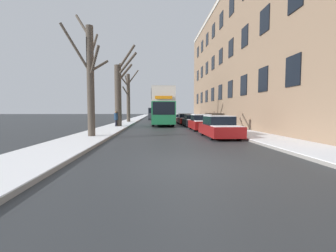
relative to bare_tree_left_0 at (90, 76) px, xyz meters
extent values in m
plane|color=#303335|center=(5.32, -7.57, -3.93)|extent=(320.00, 320.00, 0.00)
cube|color=gray|center=(-0.15, 45.43, -3.86)|extent=(2.76, 130.00, 0.13)
cube|color=white|center=(-0.15, 45.43, -3.78)|extent=(2.74, 130.00, 0.03)
cube|color=gray|center=(10.79, 45.43, -3.86)|extent=(2.76, 130.00, 0.13)
cube|color=white|center=(10.79, 45.43, -3.78)|extent=(2.74, 130.00, 0.03)
cube|color=#8C7056|center=(16.68, 12.70, 4.15)|extent=(9.00, 37.06, 16.15)
cube|color=black|center=(12.15, -1.79, 0.16)|extent=(0.08, 1.40, 1.80)
cube|color=black|center=(12.15, 1.83, 0.16)|extent=(0.08, 1.40, 1.80)
cube|color=black|center=(12.15, 5.45, 0.16)|extent=(0.08, 1.40, 1.80)
cube|color=black|center=(12.15, 9.08, 0.16)|extent=(0.08, 1.40, 1.80)
cube|color=black|center=(12.15, 12.70, 0.16)|extent=(0.08, 1.40, 1.80)
cube|color=black|center=(12.15, 16.33, 0.16)|extent=(0.08, 1.40, 1.80)
cube|color=black|center=(12.15, 19.95, 0.16)|extent=(0.08, 1.40, 1.80)
cube|color=black|center=(12.15, 23.57, 0.16)|extent=(0.08, 1.40, 1.80)
cube|color=black|center=(12.15, 27.20, 0.16)|extent=(0.08, 1.40, 1.80)
cube|color=black|center=(12.15, 1.83, 4.47)|extent=(0.08, 1.40, 1.80)
cube|color=black|center=(12.15, 5.45, 4.47)|extent=(0.08, 1.40, 1.80)
cube|color=black|center=(12.15, 9.08, 4.47)|extent=(0.08, 1.40, 1.80)
cube|color=black|center=(12.15, 12.70, 4.47)|extent=(0.08, 1.40, 1.80)
cube|color=black|center=(12.15, 16.33, 4.47)|extent=(0.08, 1.40, 1.80)
cube|color=black|center=(12.15, 19.95, 4.47)|extent=(0.08, 1.40, 1.80)
cube|color=black|center=(12.15, 23.57, 4.47)|extent=(0.08, 1.40, 1.80)
cube|color=black|center=(12.15, 27.20, 4.47)|extent=(0.08, 1.40, 1.80)
cube|color=black|center=(12.15, 9.08, 8.78)|extent=(0.08, 1.40, 1.80)
cube|color=black|center=(12.15, 12.70, 8.78)|extent=(0.08, 1.40, 1.80)
cube|color=black|center=(12.15, 16.33, 8.78)|extent=(0.08, 1.40, 1.80)
cube|color=black|center=(12.15, 19.95, 8.78)|extent=(0.08, 1.40, 1.80)
cube|color=black|center=(12.15, 23.57, 8.78)|extent=(0.08, 1.40, 1.80)
cube|color=black|center=(12.15, 27.20, 8.78)|extent=(0.08, 1.40, 1.80)
cylinder|color=#4C4238|center=(0.04, -0.06, -0.41)|extent=(0.45, 0.45, 7.03)
cylinder|color=#4C4238|center=(-0.72, -0.37, 1.61)|extent=(1.70, 0.82, 2.86)
cylinder|color=#4C4238|center=(0.45, 0.56, 0.77)|extent=(1.00, 1.39, 1.04)
cylinder|color=#4C4238|center=(-0.57, 0.61, 3.33)|extent=(1.40, 1.53, 1.95)
cylinder|color=#4C4238|center=(0.45, -0.68, 0.77)|extent=(1.03, 1.43, 1.68)
cylinder|color=#4C4238|center=(-0.01, 1.08, 2.20)|extent=(0.26, 2.39, 2.33)
cylinder|color=#4C4238|center=(0.16, 9.91, -0.60)|extent=(0.71, 0.71, 6.66)
cylinder|color=#4C4238|center=(0.13, 10.48, 1.61)|extent=(0.32, 1.37, 2.04)
cylinder|color=#4C4238|center=(1.06, 10.04, 3.54)|extent=(2.03, 0.54, 2.89)
cylinder|color=#4C4238|center=(1.20, 9.11, 2.63)|extent=(2.36, 1.89, 2.21)
cylinder|color=#4C4238|center=(0.79, 10.95, 2.11)|extent=(1.55, 2.35, 2.38)
cylinder|color=#4C4238|center=(0.17, 10.69, 1.63)|extent=(0.28, 1.78, 3.23)
cylinder|color=#4C4238|center=(0.09, 20.17, -0.22)|extent=(0.53, 0.53, 7.41)
cylinder|color=#4C4238|center=(-0.20, 19.28, 0.80)|extent=(0.79, 1.92, 1.33)
cylinder|color=#4C4238|center=(-0.19, 20.60, 2.31)|extent=(0.81, 1.10, 2.18)
cylinder|color=#4C4238|center=(-0.72, 19.17, 2.73)|extent=(1.84, 2.20, 2.40)
cylinder|color=#4C4238|center=(0.86, 20.16, 3.03)|extent=(1.69, 0.20, 2.19)
cylinder|color=#4C4238|center=(0.10, 19.34, 1.49)|extent=(0.19, 1.75, 1.20)
cube|color=#1E7A47|center=(5.03, 13.91, -2.35)|extent=(2.58, 10.12, 2.47)
cube|color=silver|center=(5.03, 13.91, -0.36)|extent=(2.53, 9.91, 1.51)
cube|color=beige|center=(5.03, 13.91, 0.46)|extent=(2.53, 9.91, 0.12)
cube|color=black|center=(5.03, 13.91, -1.88)|extent=(2.61, 8.90, 1.29)
cube|color=black|center=(5.03, 13.91, -0.28)|extent=(2.61, 8.90, 1.15)
cube|color=black|center=(5.03, 8.88, -1.88)|extent=(2.32, 0.06, 1.35)
cube|color=orange|center=(5.03, 8.87, -0.74)|extent=(1.81, 0.05, 0.32)
cylinder|color=black|center=(3.91, 10.88, -3.40)|extent=(0.30, 1.05, 1.05)
cylinder|color=black|center=(6.15, 10.88, -3.40)|extent=(0.30, 1.05, 1.05)
cylinder|color=black|center=(3.91, 16.75, -3.40)|extent=(0.30, 1.05, 1.05)
cylinder|color=black|center=(6.15, 16.75, -3.40)|extent=(0.30, 1.05, 1.05)
cube|color=maroon|center=(8.32, -0.07, -3.43)|extent=(1.89, 4.46, 0.66)
cube|color=black|center=(8.32, 0.11, -2.81)|extent=(1.63, 2.23, 0.57)
cube|color=white|center=(8.32, 0.11, -2.51)|extent=(1.59, 2.12, 0.04)
cube|color=white|center=(8.32, -1.65, -3.08)|extent=(1.70, 1.16, 0.03)
cylinder|color=black|center=(7.48, -1.41, -3.61)|extent=(0.20, 0.63, 0.63)
cylinder|color=black|center=(9.15, -1.41, -3.61)|extent=(0.20, 0.63, 0.63)
cylinder|color=black|center=(7.48, 1.27, -3.61)|extent=(0.20, 0.63, 0.63)
cylinder|color=black|center=(9.15, 1.27, -3.61)|extent=(0.20, 0.63, 0.63)
cube|color=maroon|center=(8.32, 5.64, -3.40)|extent=(1.82, 3.95, 0.71)
cube|color=black|center=(8.32, 5.80, -2.79)|extent=(1.56, 1.97, 0.52)
cube|color=white|center=(8.32, 5.80, -2.49)|extent=(1.53, 1.87, 0.08)
cube|color=white|center=(8.32, 4.24, -3.02)|extent=(1.64, 1.03, 0.06)
cylinder|color=black|center=(7.52, 4.46, -3.59)|extent=(0.20, 0.66, 0.66)
cylinder|color=black|center=(9.12, 4.46, -3.59)|extent=(0.20, 0.66, 0.66)
cylinder|color=black|center=(7.52, 6.83, -3.59)|extent=(0.20, 0.66, 0.66)
cylinder|color=black|center=(9.12, 6.83, -3.59)|extent=(0.20, 0.66, 0.66)
cube|color=black|center=(8.32, 10.74, -3.42)|extent=(1.71, 4.45, 0.67)
cube|color=black|center=(8.32, 10.92, -2.85)|extent=(1.47, 2.22, 0.49)
cube|color=white|center=(8.32, 10.92, -2.58)|extent=(1.44, 2.11, 0.05)
cube|color=white|center=(8.32, 9.17, -3.07)|extent=(1.54, 1.16, 0.04)
cylinder|color=black|center=(7.57, 9.41, -3.62)|extent=(0.20, 0.60, 0.60)
cylinder|color=black|center=(9.06, 9.41, -3.62)|extent=(0.20, 0.60, 0.60)
cylinder|color=black|center=(7.57, 12.08, -3.62)|extent=(0.20, 0.60, 0.60)
cylinder|color=black|center=(9.06, 12.08, -3.62)|extent=(0.20, 0.60, 0.60)
cube|color=maroon|center=(8.32, 16.30, -3.42)|extent=(1.89, 4.45, 0.67)
cube|color=black|center=(8.32, 16.48, -2.80)|extent=(1.63, 2.22, 0.56)
cube|color=white|center=(8.32, 16.48, -2.50)|extent=(1.59, 2.11, 0.05)
cube|color=white|center=(8.32, 14.72, -3.07)|extent=(1.70, 1.16, 0.04)
cylinder|color=black|center=(7.48, 14.96, -3.62)|extent=(0.20, 0.62, 0.62)
cylinder|color=black|center=(9.15, 14.96, -3.62)|extent=(0.20, 0.62, 0.62)
cylinder|color=black|center=(7.48, 17.63, -3.62)|extent=(0.20, 0.62, 0.62)
cylinder|color=black|center=(9.15, 17.63, -3.62)|extent=(0.20, 0.62, 0.62)
cube|color=maroon|center=(8.32, 21.79, -3.47)|extent=(1.74, 4.55, 0.57)
cube|color=black|center=(8.32, 21.97, -2.93)|extent=(1.50, 2.28, 0.52)
cube|color=white|center=(8.32, 21.97, -2.62)|extent=(1.46, 2.16, 0.10)
cube|color=white|center=(8.32, 20.17, -3.15)|extent=(1.57, 1.19, 0.08)
cylinder|color=black|center=(7.55, 20.42, -3.61)|extent=(0.20, 0.63, 0.63)
cylinder|color=black|center=(9.08, 20.42, -3.61)|extent=(0.20, 0.63, 0.63)
cylinder|color=black|center=(7.55, 23.15, -3.61)|extent=(0.20, 0.63, 0.63)
cylinder|color=black|center=(9.08, 23.15, -3.61)|extent=(0.20, 0.63, 0.63)
cube|color=#333842|center=(3.78, 35.45, -2.56)|extent=(2.01, 5.78, 2.30)
cube|color=black|center=(3.78, 32.58, -2.01)|extent=(1.77, 0.06, 1.01)
cylinder|color=black|center=(2.90, 33.60, -3.59)|extent=(0.22, 0.68, 0.68)
cylinder|color=black|center=(4.67, 33.60, -3.59)|extent=(0.22, 0.68, 0.68)
cylinder|color=black|center=(2.90, 37.30, -3.59)|extent=(0.22, 0.68, 0.68)
cylinder|color=black|center=(4.67, 37.30, -3.59)|extent=(0.22, 0.68, 0.68)
cylinder|color=black|center=(0.00, 9.38, -3.51)|extent=(0.18, 0.18, 0.82)
cylinder|color=black|center=(-0.04, 9.55, -3.51)|extent=(0.18, 0.18, 0.82)
cylinder|color=navy|center=(-0.02, 9.47, -2.74)|extent=(0.39, 0.39, 0.72)
sphere|color=#8C6647|center=(-0.02, 9.47, -2.27)|extent=(0.23, 0.23, 0.23)
camera|label=1|loc=(4.03, -14.60, -2.22)|focal=24.00mm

